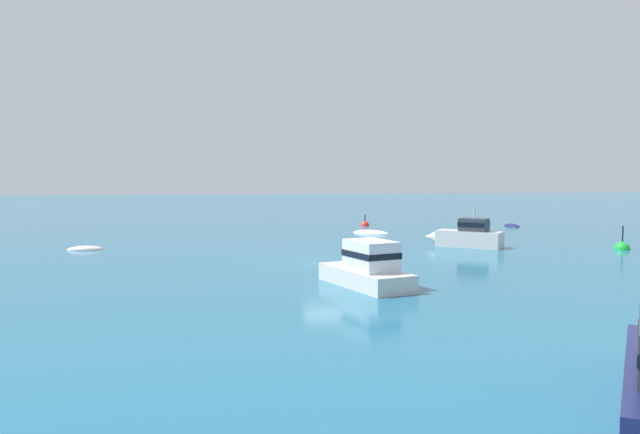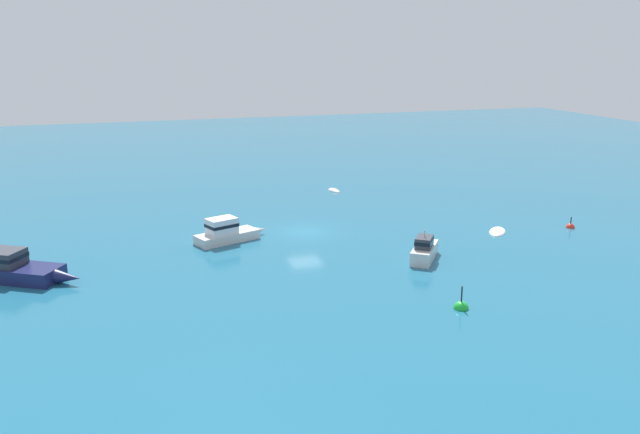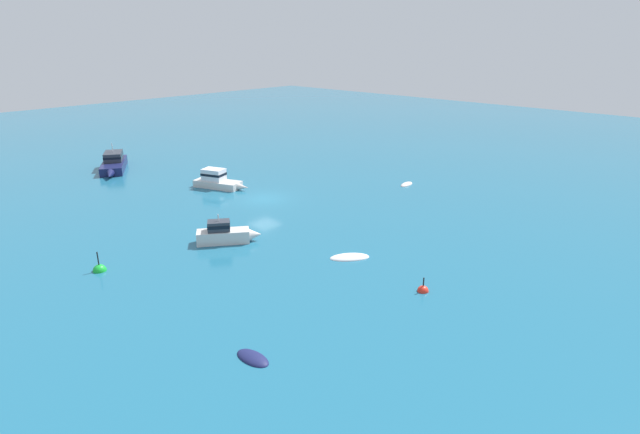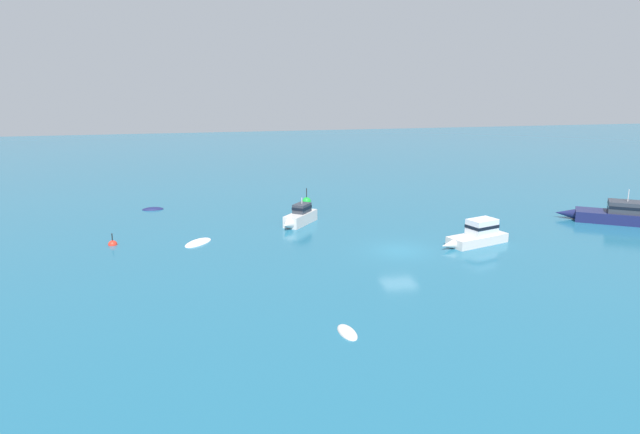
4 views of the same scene
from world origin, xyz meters
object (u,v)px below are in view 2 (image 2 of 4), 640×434
object	(u,v)px
launch	(425,249)
mooring_buoy	(461,308)
channel_buoy	(570,228)
motor_cruiser	(227,232)
dinghy	(334,191)
tender_1	(497,232)
cabin_cruiser	(9,268)

from	to	relation	value
launch	mooring_buoy	bearing A→B (deg)	-156.41
channel_buoy	launch	bearing A→B (deg)	-167.12
motor_cruiser	dinghy	xyz separation A→B (m)	(13.16, 13.61, -0.72)
dinghy	mooring_buoy	bearing A→B (deg)	-12.74
motor_cruiser	mooring_buoy	bearing A→B (deg)	-78.98
tender_1	mooring_buoy	bearing A→B (deg)	-1.74
tender_1	motor_cruiser	bearing A→B (deg)	-63.34
cabin_cruiser	mooring_buoy	bearing A→B (deg)	3.77
launch	tender_1	bearing A→B (deg)	-26.94
tender_1	cabin_cruiser	bearing A→B (deg)	-52.65
tender_1	dinghy	size ratio (longest dim) A/B	1.40
launch	dinghy	xyz separation A→B (m)	(0.96, 21.72, -0.67)
motor_cruiser	channel_buoy	size ratio (longest dim) A/B	4.82
tender_1	mooring_buoy	size ratio (longest dim) A/B	1.67
dinghy	cabin_cruiser	bearing A→B (deg)	-64.75
cabin_cruiser	channel_buoy	bearing A→B (deg)	30.07
motor_cruiser	dinghy	size ratio (longest dim) A/B	2.84
cabin_cruiser	motor_cruiser	world-z (taller)	cabin_cruiser
tender_1	launch	bearing A→B (deg)	-26.23
mooring_buoy	cabin_cruiser	bearing A→B (deg)	152.25
dinghy	mooring_buoy	distance (m)	30.37
cabin_cruiser	motor_cruiser	size ratio (longest dim) A/B	1.36
dinghy	channel_buoy	world-z (taller)	channel_buoy
motor_cruiser	mooring_buoy	xyz separation A→B (m)	(10.14, -16.61, -0.71)
cabin_cruiser	channel_buoy	world-z (taller)	cabin_cruiser
launch	dinghy	distance (m)	21.75
cabin_cruiser	mooring_buoy	size ratio (longest dim) A/B	4.62
channel_buoy	mooring_buoy	xyz separation A→B (m)	(-16.63, -11.82, 0.00)
motor_cruiser	channel_buoy	world-z (taller)	motor_cruiser
motor_cruiser	launch	size ratio (longest dim) A/B	1.35
cabin_cruiser	channel_buoy	distance (m)	41.09
launch	motor_cruiser	bearing A→B (deg)	93.53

